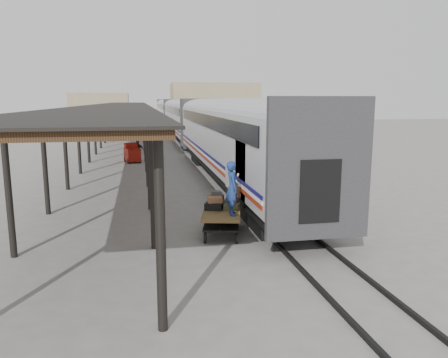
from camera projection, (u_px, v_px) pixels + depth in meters
The scene contains 11 objects.
ground at pixel (190, 228), 15.81m from camera, with size 160.00×160.00×0.00m, color slate.
train at pixel (184, 117), 48.57m from camera, with size 3.45×76.01×4.01m.
canopy at pixel (119, 106), 37.66m from camera, with size 4.90×64.30×4.15m.
rails at pixel (185, 140), 49.24m from camera, with size 1.54×150.00×0.12m.
building_far at pixel (214, 102), 93.05m from camera, with size 18.00×10.00×8.00m, color tan.
building_left at pixel (100, 107), 92.67m from camera, with size 12.00×8.00×6.00m, color tan.
baggage_cart at pixel (222, 216), 14.91m from camera, with size 1.74×2.61×0.86m.
suitcase_stack at pixel (219, 202), 15.19m from camera, with size 1.31×1.10×0.57m.
luggage_tug at pixel (132, 154), 32.31m from camera, with size 1.31×1.75×1.39m.
porter at pixel (232, 188), 14.13m from camera, with size 0.64×0.42×1.77m, color navy.
pedestrian at pixel (138, 151), 32.65m from camera, with size 0.96×0.40×1.64m, color black.
Camera 1 is at (-1.66, -15.19, 4.57)m, focal length 35.00 mm.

